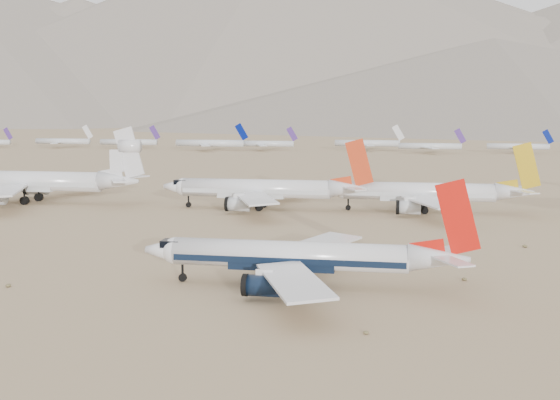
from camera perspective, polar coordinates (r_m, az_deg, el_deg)
ground at (r=113.91m, az=2.41°, el=-6.22°), size 7000.00×7000.00×0.00m
main_airliner at (r=106.24m, az=1.89°, el=-4.64°), size 48.16×47.04×17.00m
row2_gold_tail at (r=185.98m, az=11.88°, el=0.60°), size 52.08×50.94×18.54m
row2_orange_tail at (r=187.33m, az=-1.28°, el=0.87°), size 53.84×52.67×19.21m
row2_white_trijet at (r=211.49m, az=-19.21°, el=1.48°), size 62.06×60.65×21.99m
distant_storage_row at (r=445.77m, az=1.83°, el=4.58°), size 481.15×62.81×15.19m
mountain_range at (r=1766.09m, az=12.33°, el=12.63°), size 7354.00×3024.00×470.00m
desert_scrub at (r=100.13m, az=-17.31°, el=-8.32°), size 206.06×121.67×0.63m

